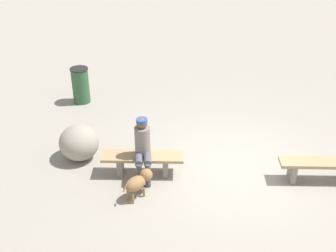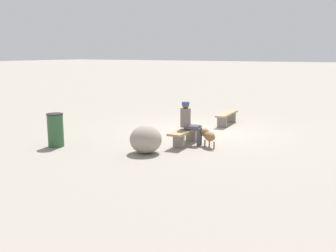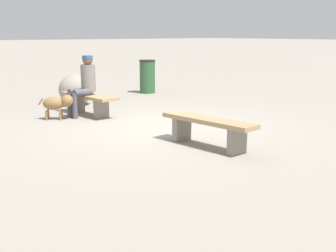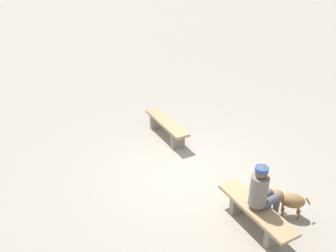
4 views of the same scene
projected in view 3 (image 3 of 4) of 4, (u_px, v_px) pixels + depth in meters
The scene contains 7 objects.
ground at pixel (158, 129), 8.44m from camera, with size 210.00×210.00×0.06m, color gray.
bench_left at pixel (208, 126), 6.91m from camera, with size 1.73×0.50×0.46m.
bench_right at pixel (89, 100), 9.59m from camera, with size 1.69×0.56×0.46m.
seated_person at pixel (85, 82), 9.43m from camera, with size 0.39×0.66×1.30m.
dog at pixel (58, 103), 9.11m from camera, with size 0.54×0.61×0.52m.
trash_bin at pixel (147, 77), 13.14m from camera, with size 0.48×0.48×0.98m.
boulder at pixel (76, 90), 10.97m from camera, with size 0.85×0.88×0.77m, color gray.
Camera 3 is at (-6.55, 5.00, 1.77)m, focal length 47.27 mm.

